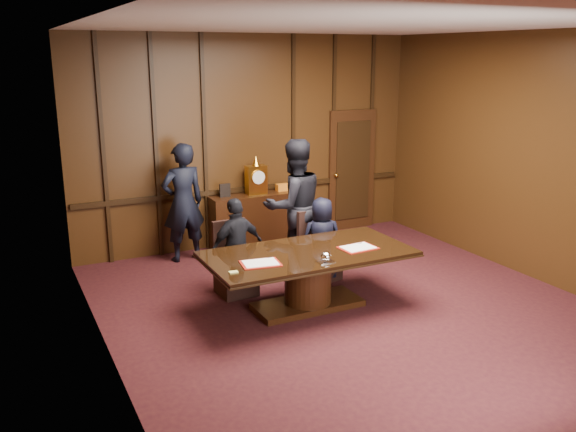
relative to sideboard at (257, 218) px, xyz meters
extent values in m
plane|color=black|center=(0.00, -3.26, -0.49)|extent=(7.00, 7.00, 0.00)
plane|color=silver|center=(0.00, -3.26, 3.01)|extent=(7.00, 7.00, 0.00)
cube|color=black|center=(0.00, 0.24, 1.26)|extent=(6.00, 0.04, 3.50)
cube|color=black|center=(-3.00, -3.26, 1.26)|extent=(0.04, 7.00, 3.50)
cube|color=black|center=(3.00, -3.26, 1.26)|extent=(0.04, 7.00, 3.50)
cube|color=black|center=(0.00, 0.21, 0.46)|extent=(5.90, 0.05, 0.08)
cube|color=black|center=(2.00, 0.20, 0.61)|extent=(0.95, 0.06, 2.20)
sphere|color=gold|center=(1.63, 0.13, 0.56)|extent=(0.08, 0.08, 0.08)
cube|color=black|center=(0.00, 0.00, -0.04)|extent=(1.60, 0.45, 0.90)
cube|color=black|center=(-0.70, 0.00, -0.46)|extent=(0.12, 0.40, 0.06)
cube|color=black|center=(0.70, 0.00, -0.46)|extent=(0.12, 0.40, 0.06)
cube|color=gold|center=(0.00, 0.00, 0.65)|extent=(0.34, 0.18, 0.48)
cylinder|color=white|center=(0.00, -0.10, 0.71)|extent=(0.22, 0.03, 0.22)
cone|color=gold|center=(0.00, 0.00, 0.97)|extent=(0.14, 0.14, 0.16)
cube|color=black|center=(-0.55, 0.02, 0.52)|extent=(0.18, 0.04, 0.22)
cube|color=orange|center=(0.50, 0.02, 0.47)|extent=(0.22, 0.12, 0.12)
cube|color=black|center=(-0.47, -2.72, -0.45)|extent=(1.40, 0.60, 0.08)
cylinder|color=black|center=(-0.47, -2.72, -0.10)|extent=(0.60, 0.60, 0.62)
cube|color=black|center=(-0.47, -2.72, 0.22)|extent=(2.62, 1.32, 0.02)
cube|color=black|center=(-0.47, -2.72, 0.24)|extent=(2.60, 1.30, 0.06)
cube|color=#9E190E|center=(-1.20, -2.89, 0.28)|extent=(0.51, 0.40, 0.01)
cube|color=white|center=(-1.20, -2.89, 0.29)|extent=(0.44, 0.34, 0.01)
cube|color=#9E190E|center=(0.17, -2.89, 0.28)|extent=(0.48, 0.36, 0.01)
cube|color=white|center=(0.17, -2.89, 0.29)|extent=(0.42, 0.31, 0.01)
cube|color=white|center=(-0.47, -3.17, 0.28)|extent=(0.20, 0.14, 0.01)
ellipsoid|color=white|center=(-0.47, -3.17, 0.34)|extent=(0.13, 0.13, 0.10)
cube|color=#D0CE66|center=(-1.60, -3.03, 0.28)|extent=(0.11, 0.08, 0.01)
cube|color=black|center=(-1.12, -1.87, -0.26)|extent=(0.50, 0.50, 0.46)
cube|color=black|center=(-1.13, -1.67, 0.23)|extent=(0.48, 0.08, 0.55)
cylinder|color=black|center=(-1.32, -2.07, -0.37)|extent=(0.04, 0.04, 0.23)
cylinder|color=black|center=(-0.92, -1.67, -0.37)|extent=(0.04, 0.04, 0.23)
cube|color=black|center=(0.18, -1.87, -0.26)|extent=(0.56, 0.56, 0.46)
cube|color=black|center=(0.14, -1.67, 0.23)|extent=(0.48, 0.15, 0.55)
cylinder|color=black|center=(-0.02, -2.07, -0.37)|extent=(0.04, 0.04, 0.23)
cylinder|color=black|center=(0.38, -1.67, -0.37)|extent=(0.04, 0.04, 0.23)
imported|color=black|center=(-1.12, -1.92, 0.19)|extent=(0.84, 0.47, 1.35)
imported|color=black|center=(0.18, -1.92, 0.12)|extent=(0.67, 0.53, 1.22)
imported|color=black|center=(-1.32, -0.20, 0.45)|extent=(0.72, 0.50, 1.87)
imported|color=black|center=(0.01, -1.38, 0.51)|extent=(0.99, 0.78, 1.99)
camera|label=1|loc=(-3.93, -9.16, 2.70)|focal=38.00mm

